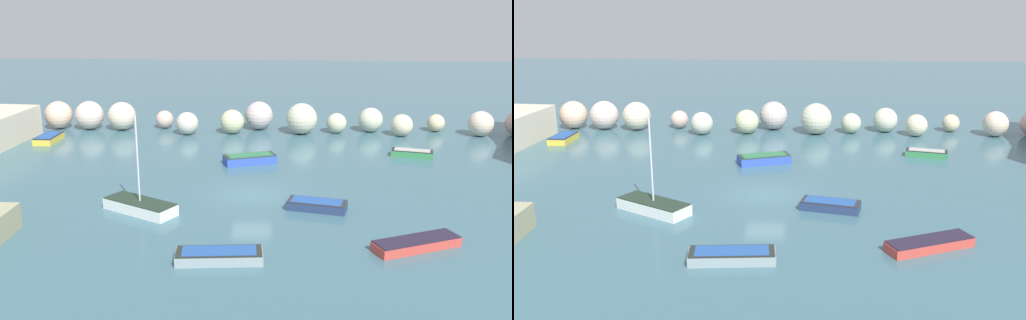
% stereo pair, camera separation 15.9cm
% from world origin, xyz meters
% --- Properties ---
extents(cove_water, '(160.00, 160.00, 0.00)m').
position_xyz_m(cove_water, '(0.00, 0.00, 0.00)').
color(cove_water, '#3A616E').
rests_on(cove_water, ground).
extents(rock_breakwater, '(44.24, 4.85, 2.78)m').
position_xyz_m(rock_breakwater, '(-1.16, 17.51, 1.19)').
color(rock_breakwater, beige).
rests_on(rock_breakwater, ground).
extents(moored_boat_0, '(4.65, 3.57, 5.62)m').
position_xyz_m(moored_boat_0, '(-6.16, -3.48, 0.37)').
color(moored_boat_0, white).
rests_on(moored_boat_0, cove_water).
extents(moored_boat_1, '(3.64, 2.09, 0.55)m').
position_xyz_m(moored_boat_1, '(3.99, -2.44, 0.29)').
color(moored_boat_1, navy).
rests_on(moored_boat_1, cove_water).
extents(moored_boat_2, '(3.33, 1.83, 0.54)m').
position_xyz_m(moored_boat_2, '(11.78, 9.71, 0.28)').
color(moored_boat_2, '#35864C').
rests_on(moored_boat_2, cove_water).
extents(moored_boat_3, '(1.54, 3.14, 0.58)m').
position_xyz_m(moored_boat_3, '(-18.27, 12.54, 0.31)').
color(moored_boat_3, gold).
rests_on(moored_boat_3, cove_water).
extents(moored_boat_4, '(4.19, 1.78, 0.57)m').
position_xyz_m(moored_boat_4, '(-0.81, -9.64, 0.30)').
color(moored_boat_4, '#88989C').
rests_on(moored_boat_4, cove_water).
extents(moored_boat_6, '(4.09, 2.73, 0.66)m').
position_xyz_m(moored_boat_6, '(-0.63, 7.02, 0.34)').
color(moored_boat_6, '#304FBA').
rests_on(moored_boat_6, cove_water).
extents(moored_boat_7, '(4.61, 3.03, 0.53)m').
position_xyz_m(moored_boat_7, '(8.68, -7.58, 0.26)').
color(moored_boat_7, '#C54238').
rests_on(moored_boat_7, cove_water).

